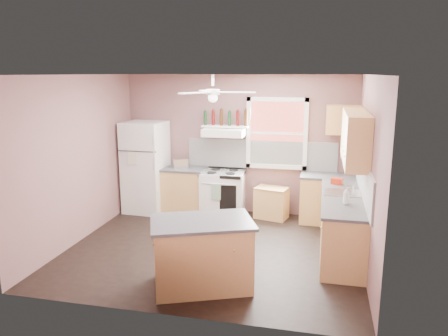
% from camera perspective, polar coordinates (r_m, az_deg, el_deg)
% --- Properties ---
extents(floor, '(4.50, 4.50, 0.00)m').
position_cam_1_polar(floor, '(7.04, -1.36, -10.47)').
color(floor, black).
rests_on(floor, ground).
extents(ceiling, '(4.50, 4.50, 0.00)m').
position_cam_1_polar(ceiling, '(6.49, -1.48, 12.09)').
color(ceiling, white).
rests_on(ceiling, ground).
extents(wall_back, '(4.50, 0.05, 2.70)m').
position_cam_1_polar(wall_back, '(8.57, 1.91, 3.09)').
color(wall_back, brown).
rests_on(wall_back, ground).
extents(wall_right, '(0.05, 4.00, 2.70)m').
position_cam_1_polar(wall_right, '(6.47, 18.51, -0.60)').
color(wall_right, brown).
rests_on(wall_right, ground).
extents(wall_left, '(0.05, 4.00, 2.70)m').
position_cam_1_polar(wall_left, '(7.51, -18.49, 1.13)').
color(wall_left, brown).
rests_on(wall_left, ground).
extents(backsplash_back, '(2.90, 0.03, 0.55)m').
position_cam_1_polar(backsplash_back, '(8.49, 4.84, 1.76)').
color(backsplash_back, white).
rests_on(backsplash_back, wall_back).
extents(backsplash_right, '(0.03, 2.60, 0.55)m').
position_cam_1_polar(backsplash_right, '(6.79, 17.85, -1.47)').
color(backsplash_right, white).
rests_on(backsplash_right, wall_right).
extents(window_view, '(1.00, 0.02, 1.20)m').
position_cam_1_polar(window_view, '(8.39, 6.92, 4.52)').
color(window_view, maroon).
rests_on(window_view, wall_back).
extents(window_frame, '(1.16, 0.07, 1.36)m').
position_cam_1_polar(window_frame, '(8.36, 6.90, 4.50)').
color(window_frame, white).
rests_on(window_frame, wall_back).
extents(refrigerator, '(0.80, 0.78, 1.80)m').
position_cam_1_polar(refrigerator, '(8.79, -10.18, 0.13)').
color(refrigerator, white).
rests_on(refrigerator, floor).
extents(base_cabinet_left, '(0.90, 0.60, 0.86)m').
position_cam_1_polar(base_cabinet_left, '(8.72, -5.40, -2.98)').
color(base_cabinet_left, tan).
rests_on(base_cabinet_left, floor).
extents(counter_left, '(0.92, 0.62, 0.04)m').
position_cam_1_polar(counter_left, '(8.62, -5.46, -0.10)').
color(counter_left, '#3E3F41').
rests_on(counter_left, base_cabinet_left).
extents(toaster, '(0.32, 0.26, 0.18)m').
position_cam_1_polar(toaster, '(8.60, -5.66, 0.62)').
color(toaster, silver).
rests_on(toaster, counter_left).
extents(stove, '(0.86, 0.69, 0.86)m').
position_cam_1_polar(stove, '(8.51, -0.15, -3.32)').
color(stove, white).
rests_on(stove, floor).
extents(range_hood, '(0.78, 0.50, 0.14)m').
position_cam_1_polar(range_hood, '(8.31, 0.00, 4.69)').
color(range_hood, white).
rests_on(range_hood, wall_back).
extents(bottle_shelf, '(0.90, 0.26, 0.03)m').
position_cam_1_polar(bottle_shelf, '(8.42, 0.19, 5.47)').
color(bottle_shelf, white).
rests_on(bottle_shelf, range_hood).
extents(cart, '(0.67, 0.52, 0.59)m').
position_cam_1_polar(cart, '(8.40, 6.22, -4.57)').
color(cart, tan).
rests_on(cart, floor).
extents(base_cabinet_corner, '(1.00, 0.60, 0.86)m').
position_cam_1_polar(base_cabinet_corner, '(8.31, 13.39, -4.06)').
color(base_cabinet_corner, tan).
rests_on(base_cabinet_corner, floor).
extents(base_cabinet_right, '(0.60, 2.20, 0.86)m').
position_cam_1_polar(base_cabinet_right, '(6.98, 15.10, -7.31)').
color(base_cabinet_right, tan).
rests_on(base_cabinet_right, floor).
extents(counter_corner, '(1.02, 0.62, 0.04)m').
position_cam_1_polar(counter_corner, '(8.20, 13.55, -1.03)').
color(counter_corner, '#3E3F41').
rests_on(counter_corner, base_cabinet_corner).
extents(counter_right, '(0.62, 2.22, 0.04)m').
position_cam_1_polar(counter_right, '(6.85, 15.22, -3.76)').
color(counter_right, '#3E3F41').
rests_on(counter_right, base_cabinet_right).
extents(sink, '(0.55, 0.45, 0.03)m').
position_cam_1_polar(sink, '(7.04, 15.17, -3.20)').
color(sink, silver).
rests_on(sink, counter_right).
extents(faucet, '(0.03, 0.03, 0.14)m').
position_cam_1_polar(faucet, '(7.03, 16.51, -2.67)').
color(faucet, silver).
rests_on(faucet, sink).
extents(upper_cabinet_right, '(0.33, 1.80, 0.76)m').
position_cam_1_polar(upper_cabinet_right, '(6.87, 16.75, 3.89)').
color(upper_cabinet_right, tan).
rests_on(upper_cabinet_right, wall_right).
extents(upper_cabinet_corner, '(0.60, 0.33, 0.52)m').
position_cam_1_polar(upper_cabinet_corner, '(8.16, 15.31, 6.09)').
color(upper_cabinet_corner, tan).
rests_on(upper_cabinet_corner, wall_back).
extents(paper_towel, '(0.26, 0.12, 0.12)m').
position_cam_1_polar(paper_towel, '(8.29, 15.88, 1.60)').
color(paper_towel, white).
rests_on(paper_towel, wall_back).
extents(island, '(1.41, 1.17, 0.86)m').
position_cam_1_polar(island, '(5.73, -2.88, -11.30)').
color(island, tan).
rests_on(island, floor).
extents(island_top, '(1.50, 1.26, 0.04)m').
position_cam_1_polar(island_top, '(5.57, -2.93, -7.05)').
color(island_top, '#3E3F41').
rests_on(island_top, island).
extents(ceiling_fan_hub, '(0.20, 0.20, 0.08)m').
position_cam_1_polar(ceiling_fan_hub, '(6.49, -1.47, 9.89)').
color(ceiling_fan_hub, white).
rests_on(ceiling_fan_hub, ceiling).
extents(soap_bottle, '(0.11, 0.11, 0.25)m').
position_cam_1_polar(soap_bottle, '(6.43, 15.71, -3.49)').
color(soap_bottle, silver).
rests_on(soap_bottle, counter_right).
extents(red_caddy, '(0.21, 0.18, 0.10)m').
position_cam_1_polar(red_caddy, '(7.55, 14.55, -1.67)').
color(red_caddy, '#B1240F').
rests_on(red_caddy, counter_right).
extents(wine_bottles, '(0.86, 0.06, 0.31)m').
position_cam_1_polar(wine_bottles, '(8.40, 0.24, 6.55)').
color(wine_bottles, '#143819').
rests_on(wine_bottles, bottle_shelf).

